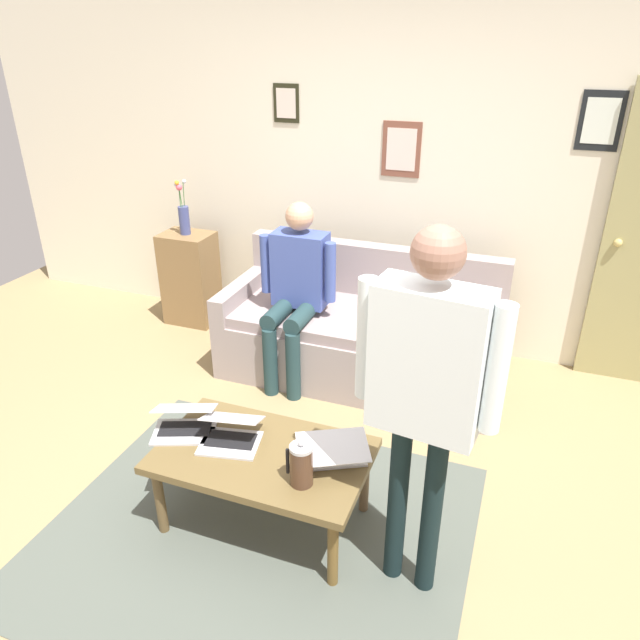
{
  "coord_description": "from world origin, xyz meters",
  "views": [
    {
      "loc": [
        -1.04,
        2.12,
        2.28
      ],
      "look_at": [
        0.01,
        -0.7,
        0.8
      ],
      "focal_mm": 32.91,
      "sensor_mm": 36.0,
      "label": 1
    }
  ],
  "objects_px": {
    "flower_vase": "(184,215)",
    "person_standing": "(426,378)",
    "laptop_right": "(185,423)",
    "person_seated": "(296,284)",
    "laptop_center": "(331,451)",
    "side_shelf": "(190,278)",
    "couch": "(361,334)",
    "french_press": "(301,465)",
    "laptop_left": "(231,434)",
    "coffee_table": "(263,460)"
  },
  "relations": [
    {
      "from": "laptop_right",
      "to": "side_shelf",
      "type": "height_order",
      "value": "side_shelf"
    },
    {
      "from": "laptop_left",
      "to": "laptop_right",
      "type": "xyz_separation_m",
      "value": [
        0.27,
        0.0,
        -0.0
      ]
    },
    {
      "from": "flower_vase",
      "to": "person_standing",
      "type": "xyz_separation_m",
      "value": [
        -2.37,
        2.02,
        0.14
      ]
    },
    {
      "from": "laptop_left",
      "to": "laptop_center",
      "type": "xyz_separation_m",
      "value": [
        -0.51,
        -0.05,
        0.0
      ]
    },
    {
      "from": "coffee_table",
      "to": "laptop_right",
      "type": "bearing_deg",
      "value": -2.93
    },
    {
      "from": "french_press",
      "to": "flower_vase",
      "type": "relative_size",
      "value": 0.53
    },
    {
      "from": "side_shelf",
      "to": "person_standing",
      "type": "height_order",
      "value": "person_standing"
    },
    {
      "from": "side_shelf",
      "to": "flower_vase",
      "type": "relative_size",
      "value": 1.76
    },
    {
      "from": "laptop_center",
      "to": "person_seated",
      "type": "distance_m",
      "value": 1.51
    },
    {
      "from": "laptop_right",
      "to": "person_standing",
      "type": "bearing_deg",
      "value": 174.32
    },
    {
      "from": "french_press",
      "to": "flower_vase",
      "type": "height_order",
      "value": "flower_vase"
    },
    {
      "from": "laptop_left",
      "to": "flower_vase",
      "type": "distance_m",
      "value": 2.41
    },
    {
      "from": "flower_vase",
      "to": "person_standing",
      "type": "bearing_deg",
      "value": 139.56
    },
    {
      "from": "flower_vase",
      "to": "person_standing",
      "type": "distance_m",
      "value": 3.12
    },
    {
      "from": "laptop_center",
      "to": "laptop_left",
      "type": "bearing_deg",
      "value": 5.15
    },
    {
      "from": "laptop_center",
      "to": "laptop_right",
      "type": "relative_size",
      "value": 1.13
    },
    {
      "from": "coffee_table",
      "to": "flower_vase",
      "type": "xyz_separation_m",
      "value": [
        1.6,
        -1.92,
        0.56
      ]
    },
    {
      "from": "flower_vase",
      "to": "person_standing",
      "type": "height_order",
      "value": "person_standing"
    },
    {
      "from": "couch",
      "to": "laptop_center",
      "type": "height_order",
      "value": "couch"
    },
    {
      "from": "laptop_left",
      "to": "flower_vase",
      "type": "height_order",
      "value": "flower_vase"
    },
    {
      "from": "coffee_table",
      "to": "person_seated",
      "type": "distance_m",
      "value": 1.47
    },
    {
      "from": "side_shelf",
      "to": "flower_vase",
      "type": "distance_m",
      "value": 0.55
    },
    {
      "from": "laptop_right",
      "to": "person_seated",
      "type": "bearing_deg",
      "value": -92.53
    },
    {
      "from": "couch",
      "to": "laptop_right",
      "type": "bearing_deg",
      "value": 73.44
    },
    {
      "from": "flower_vase",
      "to": "side_shelf",
      "type": "bearing_deg",
      "value": -111.81
    },
    {
      "from": "laptop_left",
      "to": "side_shelf",
      "type": "relative_size",
      "value": 0.43
    },
    {
      "from": "laptop_left",
      "to": "person_seated",
      "type": "bearing_deg",
      "value": -81.33
    },
    {
      "from": "laptop_right",
      "to": "person_standing",
      "type": "height_order",
      "value": "person_standing"
    },
    {
      "from": "french_press",
      "to": "side_shelf",
      "type": "xyz_separation_m",
      "value": [
        1.86,
        -2.06,
        -0.15
      ]
    },
    {
      "from": "french_press",
      "to": "person_standing",
      "type": "height_order",
      "value": "person_standing"
    },
    {
      "from": "person_seated",
      "to": "laptop_left",
      "type": "bearing_deg",
      "value": 98.67
    },
    {
      "from": "person_standing",
      "to": "laptop_center",
      "type": "bearing_deg",
      "value": -20.78
    },
    {
      "from": "couch",
      "to": "coffee_table",
      "type": "distance_m",
      "value": 1.61
    },
    {
      "from": "person_seated",
      "to": "person_standing",
      "type": "bearing_deg",
      "value": 128.18
    },
    {
      "from": "laptop_right",
      "to": "person_seated",
      "type": "relative_size",
      "value": 0.3
    },
    {
      "from": "person_seated",
      "to": "side_shelf",
      "type": "bearing_deg",
      "value": -24.29
    },
    {
      "from": "person_standing",
      "to": "flower_vase",
      "type": "bearing_deg",
      "value": -40.44
    },
    {
      "from": "side_shelf",
      "to": "flower_vase",
      "type": "xyz_separation_m",
      "value": [
        0.0,
        0.0,
        0.55
      ]
    },
    {
      "from": "laptop_center",
      "to": "flower_vase",
      "type": "height_order",
      "value": "flower_vase"
    },
    {
      "from": "french_press",
      "to": "side_shelf",
      "type": "bearing_deg",
      "value": -47.92
    },
    {
      "from": "french_press",
      "to": "flower_vase",
      "type": "bearing_deg",
      "value": -47.88
    },
    {
      "from": "laptop_center",
      "to": "side_shelf",
      "type": "height_order",
      "value": "side_shelf"
    },
    {
      "from": "couch",
      "to": "side_shelf",
      "type": "distance_m",
      "value": 1.65
    },
    {
      "from": "coffee_table",
      "to": "side_shelf",
      "type": "distance_m",
      "value": 2.5
    },
    {
      "from": "coffee_table",
      "to": "laptop_right",
      "type": "xyz_separation_m",
      "value": [
        0.45,
        -0.02,
        0.09
      ]
    },
    {
      "from": "coffee_table",
      "to": "flower_vase",
      "type": "distance_m",
      "value": 2.56
    },
    {
      "from": "laptop_center",
      "to": "person_standing",
      "type": "xyz_separation_m",
      "value": [
        -0.44,
        0.17,
        0.6
      ]
    },
    {
      "from": "couch",
      "to": "laptop_left",
      "type": "distance_m",
      "value": 1.61
    },
    {
      "from": "laptop_right",
      "to": "french_press",
      "type": "relative_size",
      "value": 1.64
    },
    {
      "from": "french_press",
      "to": "person_seated",
      "type": "xyz_separation_m",
      "value": [
        0.65,
        -1.51,
        0.18
      ]
    }
  ]
}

